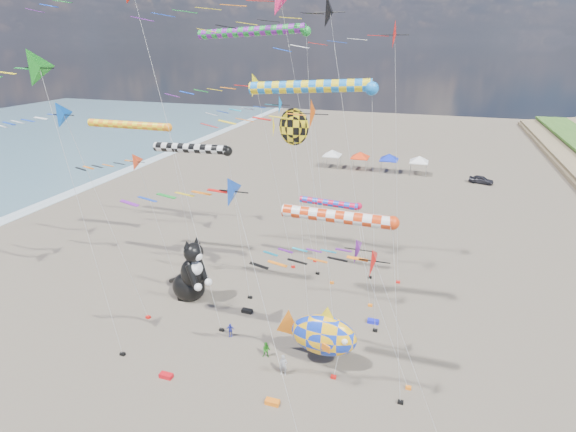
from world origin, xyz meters
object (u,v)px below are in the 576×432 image
(child_blue, at_px, (230,330))
(fish_inflatable, at_px, (323,335))
(cat_inflatable, at_px, (190,268))
(parked_car, at_px, (481,180))
(child_green, at_px, (266,350))
(person_adult, at_px, (283,365))

(child_blue, bearing_deg, fish_inflatable, -25.09)
(child_blue, bearing_deg, cat_inflatable, 126.93)
(cat_inflatable, relative_size, parked_car, 1.63)
(cat_inflatable, distance_m, child_blue, 7.25)
(child_green, height_order, child_blue, child_green)
(child_green, relative_size, parked_car, 0.33)
(fish_inflatable, relative_size, child_blue, 5.37)
(cat_inflatable, xyz_separation_m, child_blue, (5.51, -4.02, -2.45))
(fish_inflatable, bearing_deg, child_green, -175.00)
(person_adult, height_order, child_green, person_adult)
(person_adult, bearing_deg, fish_inflatable, 28.64)
(fish_inflatable, relative_size, person_adult, 3.90)
(cat_inflatable, relative_size, child_green, 4.91)
(child_green, bearing_deg, child_blue, 147.86)
(fish_inflatable, bearing_deg, person_adult, -143.20)
(cat_inflatable, bearing_deg, fish_inflatable, 1.71)
(child_blue, height_order, parked_car, parked_car)
(cat_inflatable, distance_m, fish_inflatable, 14.02)
(parked_car, bearing_deg, fish_inflatable, 178.77)
(cat_inflatable, bearing_deg, child_blue, -13.07)
(child_green, distance_m, parked_car, 53.46)
(cat_inflatable, bearing_deg, person_adult, -9.28)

